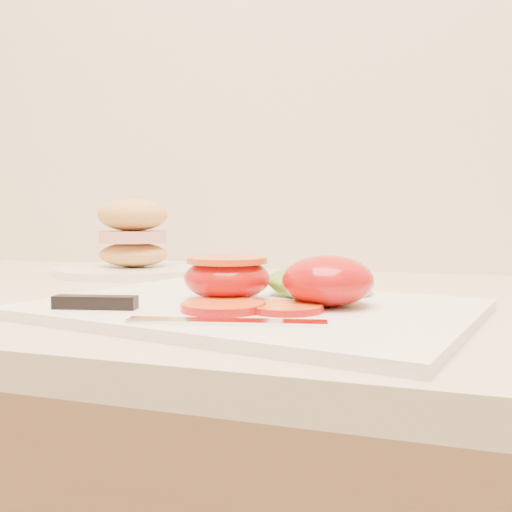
% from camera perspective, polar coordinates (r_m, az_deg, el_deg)
% --- Properties ---
extents(cutting_board, '(0.45, 0.36, 0.01)m').
position_cam_1_polar(cutting_board, '(0.55, -0.33, -5.27)').
color(cutting_board, white).
rests_on(cutting_board, counter).
extents(tomato_half_dome, '(0.09, 0.09, 0.05)m').
position_cam_1_polar(tomato_half_dome, '(0.54, 7.18, -2.45)').
color(tomato_half_dome, red).
rests_on(tomato_half_dome, cutting_board).
extents(tomato_half_cut, '(0.09, 0.09, 0.04)m').
position_cam_1_polar(tomato_half_cut, '(0.57, -2.91, -2.06)').
color(tomato_half_cut, red).
rests_on(tomato_half_cut, cutting_board).
extents(tomato_slice_0, '(0.07, 0.07, 0.01)m').
position_cam_1_polar(tomato_slice_0, '(0.51, -3.30, -5.06)').
color(tomato_slice_0, '#DC551A').
rests_on(tomato_slice_0, cutting_board).
extents(tomato_slice_1, '(0.06, 0.06, 0.01)m').
position_cam_1_polar(tomato_slice_1, '(0.51, 2.99, -5.19)').
color(tomato_slice_1, '#DC551A').
rests_on(tomato_slice_1, cutting_board).
extents(lettuce_leaf_0, '(0.15, 0.13, 0.03)m').
position_cam_1_polar(lettuce_leaf_0, '(0.61, 6.59, -2.64)').
color(lettuce_leaf_0, '#5C9A28').
rests_on(lettuce_leaf_0, cutting_board).
extents(knife, '(0.26, 0.07, 0.01)m').
position_cam_1_polar(knife, '(0.50, -11.31, -5.25)').
color(knife, silver).
rests_on(knife, cutting_board).
extents(sandwich_plate, '(0.25, 0.25, 0.12)m').
position_cam_1_polar(sandwich_plate, '(0.93, -12.18, 0.89)').
color(sandwich_plate, white).
rests_on(sandwich_plate, counter).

